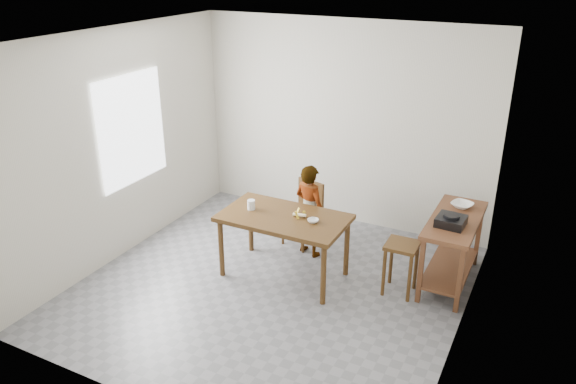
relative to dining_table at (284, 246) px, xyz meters
The scene contains 17 objects.
floor 0.50m from the dining_table, 90.00° to the right, with size 4.00×4.00×0.04m, color slate.
ceiling 2.36m from the dining_table, 90.00° to the right, with size 4.00×4.00×0.04m, color white.
wall_back 1.98m from the dining_table, 90.00° to the left, with size 4.00×0.04×2.70m, color beige.
wall_front 2.52m from the dining_table, 90.00° to the right, with size 4.00×0.04×2.70m, color beige.
wall_left 2.26m from the dining_table, behind, with size 0.04×4.00×2.70m, color beige.
wall_right 2.26m from the dining_table, ahead, with size 0.04×4.00×2.70m, color beige.
window_pane 2.27m from the dining_table, behind, with size 0.02×1.10×1.30m, color white.
dining_table is the anchor object (origin of this frame).
prep_counter 1.86m from the dining_table, 22.15° to the left, with size 0.50×1.20×0.80m, color #57311C, non-canonical shape.
child 0.63m from the dining_table, 85.97° to the left, with size 0.42×0.28×1.16m, color white.
dining_chair 0.79m from the dining_table, 100.89° to the left, with size 0.39×0.39×0.81m, color #442B11, non-canonical shape.
stool 1.31m from the dining_table, 11.14° to the left, with size 0.34×0.34×0.60m, color #442B11, non-canonical shape.
glass_tumbler 0.60m from the dining_table, behind, with size 0.09×0.09×0.11m, color white.
small_bowl 0.53m from the dining_table, ahead, with size 0.12×0.12×0.04m, color white.
banana 0.44m from the dining_table, 18.22° to the left, with size 0.17×0.12×0.06m, color gold, non-canonical shape.
serving_bowl 2.05m from the dining_table, 30.29° to the left, with size 0.23×0.23×0.06m, color white.
gas_burner 1.84m from the dining_table, 16.31° to the left, with size 0.29×0.29×0.10m, color black.
Camera 1 is at (2.57, -4.66, 3.44)m, focal length 35.00 mm.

